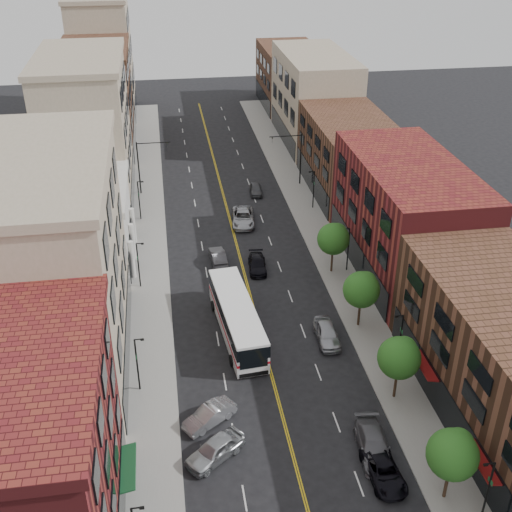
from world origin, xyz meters
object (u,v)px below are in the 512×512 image
car_angle_b (210,416)px  car_lane_c (256,189)px  city_bus (237,317)px  car_parked_near (384,471)px  car_lane_behind (218,256)px  car_parked_far (327,333)px  car_angle_a (215,450)px  car_lane_b (243,217)px  car_lane_a (257,264)px  car_parked_mid (374,445)px

car_angle_b → car_lane_c: bearing=132.5°
city_bus → car_parked_near: bearing=-71.6°
car_parked_near → car_lane_behind: (-8.34, 31.75, 0.06)m
car_angle_b → car_parked_far: size_ratio=0.91×
city_bus → car_lane_behind: city_bus is taller
car_angle_a → car_angle_b: (-0.07, 3.59, -0.09)m
car_lane_c → car_lane_behind: bearing=-107.0°
city_bus → car_lane_b: size_ratio=2.23×
city_bus → car_parked_far: 8.32m
car_angle_b → car_lane_behind: car_lane_behind is taller
car_angle_b → car_lane_b: (7.17, 33.63, 0.10)m
car_lane_behind → car_lane_a: bearing=147.0°
car_parked_far → car_lane_c: (-1.38, 33.47, -0.16)m
car_parked_near → car_parked_mid: (0.00, 2.32, 0.11)m
car_parked_near → car_lane_b: bearing=93.4°
city_bus → car_lane_c: size_ratio=3.41×
car_parked_mid → car_lane_a: size_ratio=1.17×
car_parked_far → car_lane_behind: car_parked_far is taller
city_bus → car_lane_b: city_bus is taller
city_bus → car_lane_b: 22.92m
car_angle_a → car_angle_b: car_angle_a is taller
car_lane_b → car_lane_c: size_ratio=1.53×
car_parked_far → car_lane_behind: (-8.34, 15.78, -0.09)m
car_angle_b → car_lane_behind: bearing=138.7°
car_angle_a → car_lane_c: 46.94m
car_parked_mid → car_lane_a: car_parked_mid is taller
car_parked_far → car_lane_a: size_ratio=1.05×
car_angle_b → car_lane_c: size_ratio=1.13×
car_parked_near → car_parked_far: 15.98m
car_lane_a → car_lane_b: 11.31m
car_lane_a → car_lane_c: bearing=86.3°
car_lane_a → car_lane_c: 20.16m
car_angle_b → car_lane_a: car_angle_b is taller
car_lane_c → car_angle_b: bearing=-98.9°
car_angle_a → car_parked_mid: 11.47m
car_angle_b → car_parked_far: bearing=93.4°
car_parked_near → car_lane_b: 41.04m
city_bus → car_angle_b: (-3.54, -11.03, -1.23)m
car_lane_a → car_lane_behind: bearing=155.5°
car_parked_near → car_parked_mid: bearing=87.4°
car_lane_a → car_lane_b: size_ratio=0.77×
car_parked_near → car_lane_b: car_lane_b is taller
car_angle_b → car_lane_behind: 24.76m
car_lane_behind → car_lane_a: size_ratio=0.96×
car_lane_behind → car_lane_c: 19.02m
city_bus → car_lane_behind: bearing=86.7°
car_lane_a → car_parked_far: bearing=-67.8°
car_parked_mid → car_lane_behind: size_ratio=1.22×
car_parked_near → car_parked_far: (0.00, 15.97, 0.15)m
car_parked_far → car_angle_b: bearing=-140.8°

